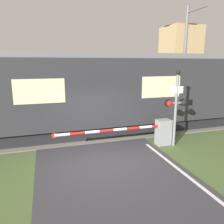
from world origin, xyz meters
The scene contains 7 objects.
ground_plane centered at (0.00, 0.00, 0.00)m, with size 80.00×80.00×0.00m, color #4C6033.
track_bed centered at (0.00, 3.38, 0.02)m, with size 36.00×3.20×0.13m.
train centered at (3.32, 3.38, 2.01)m, with size 19.79×2.75×3.92m.
crossing_barrier centered at (2.49, 0.85, 0.60)m, with size 4.95×0.44×1.10m.
signal_post centered at (3.22, 0.58, 1.82)m, with size 0.98×0.26×3.20m.
catenary_pole centered at (7.01, 5.55, 3.64)m, with size 0.20×1.90×6.98m.
distant_building centered at (18.98, 23.83, 4.97)m, with size 5.48×5.48×9.80m.
Camera 1 is at (-1.94, -7.08, 3.47)m, focal length 35.00 mm.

